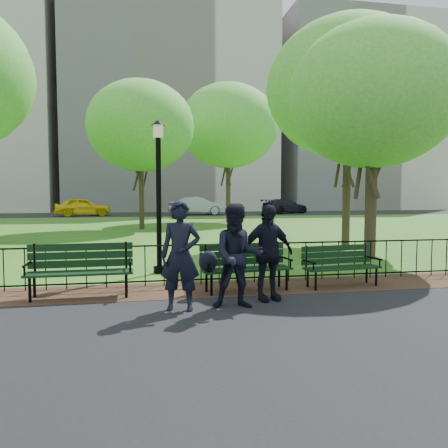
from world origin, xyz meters
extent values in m
plane|color=#366A1C|center=(0.00, 0.00, 0.00)|extent=(120.00, 120.00, 0.00)
cube|color=black|center=(0.00, -3.40, 0.01)|extent=(60.00, 9.20, 0.01)
cube|color=#332115|center=(0.00, 1.50, 0.01)|extent=(60.00, 1.60, 0.01)
cube|color=black|center=(0.00, 35.00, 0.01)|extent=(70.00, 9.00, 0.01)
cylinder|color=black|center=(0.00, 2.00, 0.88)|extent=(24.00, 0.04, 0.04)
cylinder|color=black|center=(0.00, 2.00, 0.12)|extent=(24.00, 0.04, 0.04)
cylinder|color=black|center=(0.00, 2.00, 0.45)|extent=(0.02, 0.02, 0.90)
cube|color=beige|center=(2.00, 48.00, 15.00)|extent=(24.00, 15.00, 30.00)
cube|color=beige|center=(26.00, 48.00, 12.00)|extent=(20.00, 15.00, 24.00)
cube|color=black|center=(0.62, 1.16, 0.46)|extent=(1.89, 0.72, 0.04)
cube|color=black|center=(0.59, 1.42, 0.81)|extent=(1.83, 0.27, 0.46)
cylinder|color=black|center=(-0.14, 0.87, 0.23)|extent=(0.05, 0.05, 0.46)
cylinder|color=black|center=(1.44, 1.07, 0.23)|extent=(0.05, 0.05, 0.46)
cylinder|color=black|center=(-0.19, 1.24, 0.23)|extent=(0.05, 0.05, 0.46)
cylinder|color=black|center=(1.39, 1.44, 0.23)|extent=(0.05, 0.05, 0.46)
cylinder|color=black|center=(-0.24, 1.05, 0.64)|extent=(0.11, 0.57, 0.04)
cylinder|color=black|center=(1.49, 1.26, 0.64)|extent=(0.11, 0.57, 0.04)
ellipsoid|color=black|center=(-0.20, 0.95, 0.68)|extent=(0.39, 0.30, 0.40)
cube|color=black|center=(-2.61, 1.18, 0.49)|extent=(1.98, 0.58, 0.04)
cube|color=black|center=(-2.62, 1.46, 0.87)|extent=(1.97, 0.10, 0.49)
cylinder|color=black|center=(-3.46, 0.95, 0.25)|extent=(0.05, 0.05, 0.49)
cylinder|color=black|center=(-1.76, 1.00, 0.25)|extent=(0.05, 0.05, 0.49)
cylinder|color=black|center=(-3.47, 1.35, 0.25)|extent=(0.05, 0.05, 0.49)
cylinder|color=black|center=(-1.77, 1.40, 0.25)|extent=(0.05, 0.05, 0.49)
cylinder|color=black|center=(-3.54, 1.15, 0.69)|extent=(0.06, 0.61, 0.04)
cylinder|color=black|center=(-1.69, 1.20, 0.69)|extent=(0.06, 0.61, 0.04)
cube|color=black|center=(2.71, 1.20, 0.42)|extent=(1.72, 0.66, 0.04)
cube|color=black|center=(2.68, 1.44, 0.74)|extent=(1.67, 0.24, 0.42)
cylinder|color=black|center=(2.01, 0.94, 0.21)|extent=(0.05, 0.05, 0.42)
cylinder|color=black|center=(3.46, 1.12, 0.21)|extent=(0.05, 0.05, 0.42)
cylinder|color=black|center=(1.97, 1.27, 0.21)|extent=(0.05, 0.05, 0.42)
cylinder|color=black|center=(3.41, 1.46, 0.21)|extent=(0.05, 0.05, 0.42)
cylinder|color=black|center=(1.93, 1.10, 0.59)|extent=(0.10, 0.52, 0.04)
cylinder|color=black|center=(3.50, 1.30, 0.59)|extent=(0.10, 0.52, 0.04)
cylinder|color=black|center=(-1.04, 3.59, 0.09)|extent=(0.30, 0.30, 0.17)
cylinder|color=black|center=(-1.04, 3.59, 1.70)|extent=(0.13, 0.13, 3.41)
cube|color=beige|center=(-1.04, 3.59, 3.51)|extent=(0.23, 0.23, 0.32)
cone|color=black|center=(-1.04, 3.59, 3.73)|extent=(0.34, 0.34, 0.13)
cylinder|color=#2D2116|center=(5.36, 4.86, 1.50)|extent=(0.35, 0.35, 3.00)
ellipsoid|color=green|center=(5.36, 4.86, 4.90)|extent=(5.06, 5.06, 4.30)
cylinder|color=#2D2116|center=(6.13, 8.06, 1.81)|extent=(0.30, 0.30, 3.61)
ellipsoid|color=green|center=(6.13, 8.06, 5.89)|extent=(6.08, 6.08, 5.17)
cylinder|color=#2D2116|center=(-1.52, 17.30, 1.74)|extent=(0.29, 0.29, 3.49)
ellipsoid|color=green|center=(-1.52, 17.30, 5.69)|extent=(5.87, 5.87, 4.99)
cylinder|color=#2D2116|center=(4.48, 22.96, 2.06)|extent=(0.33, 0.33, 4.11)
ellipsoid|color=green|center=(4.48, 22.96, 6.71)|extent=(6.93, 6.93, 5.89)
imported|color=black|center=(-0.81, -0.03, 0.94)|extent=(0.76, 0.59, 1.86)
imported|color=black|center=(0.17, -0.05, 0.92)|extent=(0.93, 0.56, 1.81)
imported|color=black|center=(0.82, 0.38, 0.90)|extent=(1.11, 0.63, 1.78)
imported|color=yellow|center=(-6.73, 32.82, 0.82)|extent=(5.06, 2.90, 1.62)
imported|color=#97989E|center=(3.46, 32.97, 0.85)|extent=(5.32, 2.71, 1.67)
imported|color=black|center=(12.51, 34.42, 0.73)|extent=(5.37, 3.79, 1.44)
camera|label=1|loc=(-1.41, -7.34, 1.99)|focal=35.00mm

